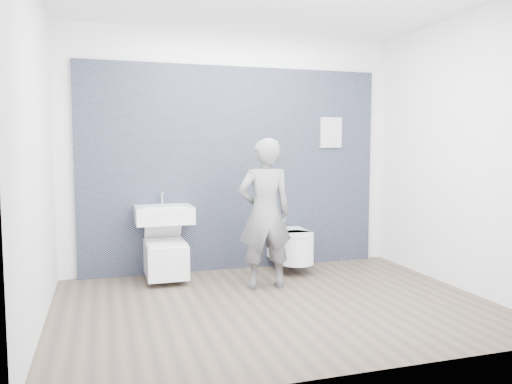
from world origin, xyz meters
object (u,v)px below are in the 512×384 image
object	(u,v)px
washbasin	(164,214)
toilet_rounded	(292,246)
visitor	(265,214)
toilet_square	(166,257)

from	to	relation	value
washbasin	toilet_rounded	world-z (taller)	washbasin
toilet_rounded	washbasin	bearing A→B (deg)	175.75
washbasin	visitor	bearing A→B (deg)	-33.73
washbasin	toilet_rounded	distance (m)	1.53
washbasin	visitor	world-z (taller)	visitor
washbasin	visitor	size ratio (longest dim) A/B	0.40
washbasin	toilet_square	world-z (taller)	washbasin
toilet_square	visitor	xyz separation A→B (m)	(0.96, -0.56, 0.51)
toilet_rounded	toilet_square	bearing A→B (deg)	178.70
washbasin	toilet_square	size ratio (longest dim) A/B	0.82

